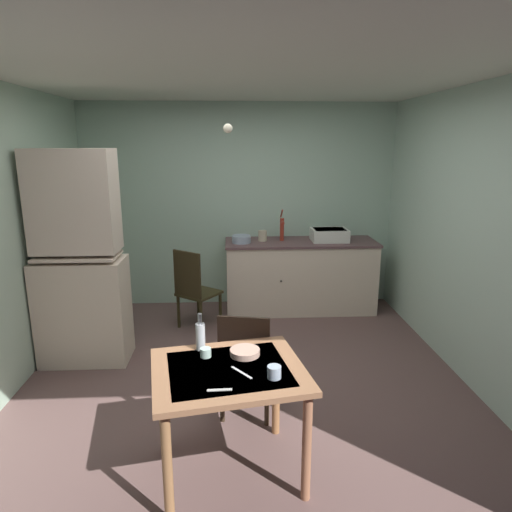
{
  "coord_description": "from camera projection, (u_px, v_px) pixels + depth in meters",
  "views": [
    {
      "loc": [
        -0.09,
        -3.66,
        2.07
      ],
      "look_at": [
        0.1,
        -0.05,
        1.16
      ],
      "focal_mm": 31.61,
      "sensor_mm": 36.0,
      "label": 1
    }
  ],
  "objects": [
    {
      "name": "wall_back",
      "position": [
        240.0,
        206.0,
        5.78
      ],
      "size": [
        4.01,
        0.1,
        2.56
      ],
      "primitive_type": "cube",
      "color": "#ADCFB9",
      "rests_on": "ground"
    },
    {
      "name": "sink_basin",
      "position": [
        329.0,
        235.0,
        5.56
      ],
      "size": [
        0.44,
        0.34,
        0.15
      ],
      "color": "white",
      "rests_on": "counter_cabinet"
    },
    {
      "name": "mug_tall",
      "position": [
        206.0,
        352.0,
        2.88
      ],
      "size": [
        0.07,
        0.07,
        0.06
      ],
      "primitive_type": "cylinder",
      "color": "#ADD1C1",
      "rests_on": "dining_table"
    },
    {
      "name": "mug_dark",
      "position": [
        274.0,
        372.0,
        2.62
      ],
      "size": [
        0.08,
        0.08,
        0.07
      ],
      "primitive_type": "cylinder",
      "color": "#9EB2C6",
      "rests_on": "dining_table"
    },
    {
      "name": "ceiling_slab",
      "position": [
        243.0,
        69.0,
        3.42
      ],
      "size": [
        4.01,
        4.22,
        0.1
      ],
      "primitive_type": "cube",
      "color": "silver"
    },
    {
      "name": "counter_cabinet",
      "position": [
        300.0,
        276.0,
        5.67
      ],
      "size": [
        1.86,
        0.64,
        0.89
      ],
      "color": "beige",
      "rests_on": "ground"
    },
    {
      "name": "stoneware_crock",
      "position": [
        263.0,
        236.0,
        5.56
      ],
      "size": [
        0.11,
        0.11,
        0.13
      ],
      "primitive_type": "cylinder",
      "color": "beige",
      "rests_on": "counter_cabinet"
    },
    {
      "name": "dining_table",
      "position": [
        229.0,
        385.0,
        2.76
      ],
      "size": [
        1.04,
        0.92,
        0.73
      ],
      "color": "#986847",
      "rests_on": "ground"
    },
    {
      "name": "ground_plane",
      "position": [
        245.0,
        379.0,
        4.05
      ],
      "size": [
        5.12,
        5.12,
        0.0
      ],
      "primitive_type": "plane",
      "color": "brown"
    },
    {
      "name": "chair_far_side",
      "position": [
        246.0,
        361.0,
        3.41
      ],
      "size": [
        0.47,
        0.47,
        0.86
      ],
      "color": "#34271B",
      "rests_on": "ground"
    },
    {
      "name": "mixing_bowl_counter",
      "position": [
        241.0,
        239.0,
        5.46
      ],
      "size": [
        0.23,
        0.23,
        0.09
      ],
      "primitive_type": "cylinder",
      "color": "#9EB2C6",
      "rests_on": "counter_cabinet"
    },
    {
      "name": "glass_bottle",
      "position": [
        200.0,
        335.0,
        2.97
      ],
      "size": [
        0.06,
        0.06,
        0.25
      ],
      "color": "#B7BCC1",
      "rests_on": "dining_table"
    },
    {
      "name": "wall_right",
      "position": [
        478.0,
        238.0,
        3.84
      ],
      "size": [
        0.1,
        4.22,
        2.56
      ],
      "primitive_type": "cube",
      "color": "#AECBB8",
      "rests_on": "ground"
    },
    {
      "name": "teaspoon_near_bowl",
      "position": [
        220.0,
        390.0,
        2.5
      ],
      "size": [
        0.14,
        0.02,
        0.0
      ],
      "primitive_type": "cube",
      "rotation": [
        0.0,
        0.0,
        0.03
      ],
      "color": "beige",
      "rests_on": "dining_table"
    },
    {
      "name": "serving_bowl_wide",
      "position": [
        245.0,
        352.0,
        2.91
      ],
      "size": [
        0.19,
        0.19,
        0.04
      ],
      "primitive_type": "cylinder",
      "color": "tan",
      "rests_on": "dining_table"
    },
    {
      "name": "table_knife",
      "position": [
        241.0,
        373.0,
        2.68
      ],
      "size": [
        0.13,
        0.16,
        0.0
      ],
      "primitive_type": "cube",
      "rotation": [
        0.0,
        0.0,
        5.37
      ],
      "color": "silver",
      "rests_on": "dining_table"
    },
    {
      "name": "pendant_bulb",
      "position": [
        228.0,
        128.0,
        3.82
      ],
      "size": [
        0.08,
        0.08,
        0.08
      ],
      "primitive_type": "sphere",
      "color": "#F9EFCC"
    },
    {
      "name": "chair_by_counter",
      "position": [
        194.0,
        289.0,
        5.07
      ],
      "size": [
        0.56,
        0.56,
        0.93
      ],
      "color": "#322C16",
      "rests_on": "ground"
    },
    {
      "name": "hand_pump",
      "position": [
        282.0,
        227.0,
        5.55
      ],
      "size": [
        0.05,
        0.27,
        0.39
      ],
      "color": "maroon",
      "rests_on": "counter_cabinet"
    },
    {
      "name": "hutch_cabinet",
      "position": [
        80.0,
        266.0,
        4.21
      ],
      "size": [
        0.82,
        0.45,
        2.02
      ],
      "color": "beige",
      "rests_on": "ground"
    }
  ]
}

